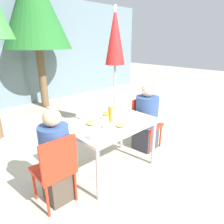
{
  "coord_description": "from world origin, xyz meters",
  "views": [
    {
      "loc": [
        -1.72,
        -1.79,
        1.76
      ],
      "look_at": [
        0.0,
        0.0,
        0.88
      ],
      "focal_mm": 32.0,
      "sensor_mm": 36.0,
      "label": 1
    }
  ],
  "objects": [
    {
      "name": "tree_behind_right",
      "position": [
        0.69,
        3.48,
        2.57
      ],
      "size": [
        1.71,
        1.71,
        3.6
      ],
      "color": "brown",
      "rests_on": "ground"
    },
    {
      "name": "drinking_cup",
      "position": [
        -0.19,
        -0.09,
        0.78
      ],
      "size": [
        0.08,
        0.08,
        0.1
      ],
      "color": "white",
      "rests_on": "dining_table"
    },
    {
      "name": "building_facade",
      "position": [
        0.0,
        4.14,
        1.5
      ],
      "size": [
        10.0,
        0.2,
        3.0
      ],
      "color": "slate",
      "rests_on": "ground"
    },
    {
      "name": "dining_table",
      "position": [
        0.0,
        0.0,
        0.66
      ],
      "size": [
        1.19,
        0.77,
        0.73
      ],
      "color": "silver",
      "rests_on": "ground"
    },
    {
      "name": "salad_bowl",
      "position": [
        -0.44,
        -0.21,
        0.76
      ],
      "size": [
        0.2,
        0.2,
        0.06
      ],
      "color": "white",
      "rests_on": "dining_table"
    },
    {
      "name": "chair_right",
      "position": [
        0.89,
        0.13,
        0.5
      ],
      "size": [
        0.42,
        0.42,
        0.85
      ],
      "rotation": [
        0.0,
        0.0,
        -3.08
      ],
      "color": "red",
      "rests_on": "ground"
    },
    {
      "name": "plate_0",
      "position": [
        -0.26,
        0.1,
        0.76
      ],
      "size": [
        0.27,
        0.27,
        0.07
      ],
      "color": "white",
      "rests_on": "dining_table"
    },
    {
      "name": "plate_1",
      "position": [
        0.12,
        0.22,
        0.76
      ],
      "size": [
        0.25,
        0.25,
        0.07
      ],
      "color": "white",
      "rests_on": "dining_table"
    },
    {
      "name": "closed_umbrella",
      "position": [
        0.96,
        0.92,
        1.75
      ],
      "size": [
        0.36,
        0.36,
        2.36
      ],
      "color": "#333333",
      "rests_on": "ground"
    },
    {
      "name": "plate_2",
      "position": [
        -0.04,
        -0.2,
        0.76
      ],
      "size": [
        0.24,
        0.24,
        0.07
      ],
      "color": "white",
      "rests_on": "dining_table"
    },
    {
      "name": "person_left",
      "position": [
        -0.84,
        0.02,
        0.53
      ],
      "size": [
        0.33,
        0.33,
        1.12
      ],
      "rotation": [
        0.0,
        0.0,
        -0.02
      ],
      "color": "#473D33",
      "rests_on": "ground"
    },
    {
      "name": "bottle",
      "position": [
        0.0,
        0.03,
        0.84
      ],
      "size": [
        0.06,
        0.06,
        0.24
      ],
      "color": "#B7751E",
      "rests_on": "dining_table"
    },
    {
      "name": "ground_plane",
      "position": [
        0.0,
        0.0,
        0.0
      ],
      "size": [
        24.0,
        24.0,
        0.0
      ],
      "primitive_type": "plane",
      "color": "#B2A893"
    },
    {
      "name": "person_right",
      "position": [
        0.84,
        0.05,
        0.53
      ],
      "size": [
        0.37,
        0.37,
        1.14
      ],
      "rotation": [
        0.0,
        0.0,
        -3.08
      ],
      "color": "#383842",
      "rests_on": "ground"
    },
    {
      "name": "chair_left",
      "position": [
        -0.89,
        -0.06,
        0.5
      ],
      "size": [
        0.41,
        0.41,
        0.85
      ],
      "rotation": [
        0.0,
        0.0,
        -0.02
      ],
      "color": "red",
      "rests_on": "ground"
    }
  ]
}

